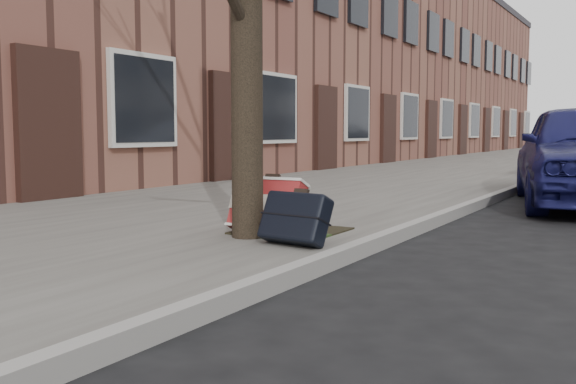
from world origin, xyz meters
The scene contains 6 objects.
ground centered at (0.00, 0.00, 0.00)m, with size 120.00×120.00×0.00m, color black.
near_sidewalk centered at (-3.70, 15.00, 0.06)m, with size 5.00×70.00×0.12m, color slate.
house_near centered at (-9.60, 16.00, 3.50)m, with size 6.80×40.00×7.00m, color brown.
dirt_patch centered at (-2.00, 1.20, 0.13)m, with size 0.85×0.85×0.01m, color black.
suitcase_red centered at (-2.12, 0.99, 0.37)m, with size 0.64×0.18×0.46m, color maroon.
suitcase_navy centered at (-1.63, 0.62, 0.34)m, with size 0.56×0.18×0.40m, color black.
Camera 1 is at (0.84, -3.70, 1.01)m, focal length 40.00 mm.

